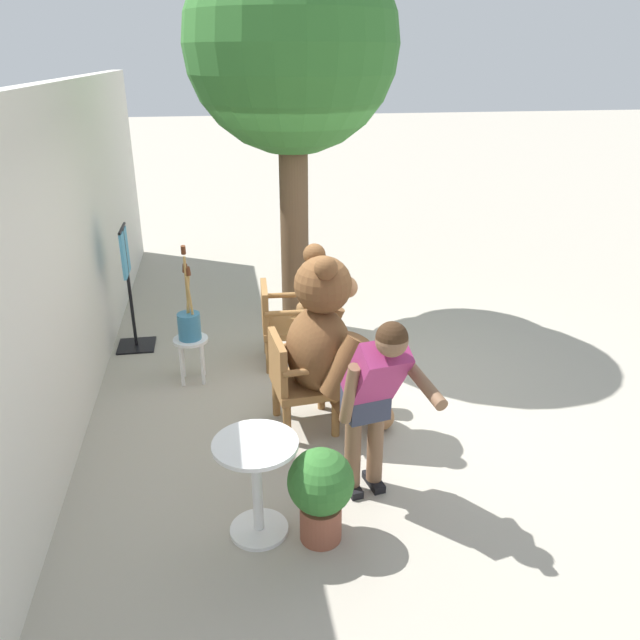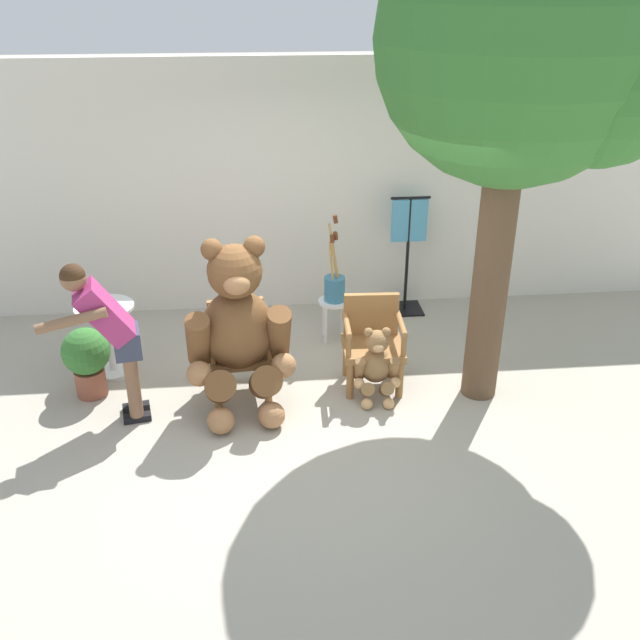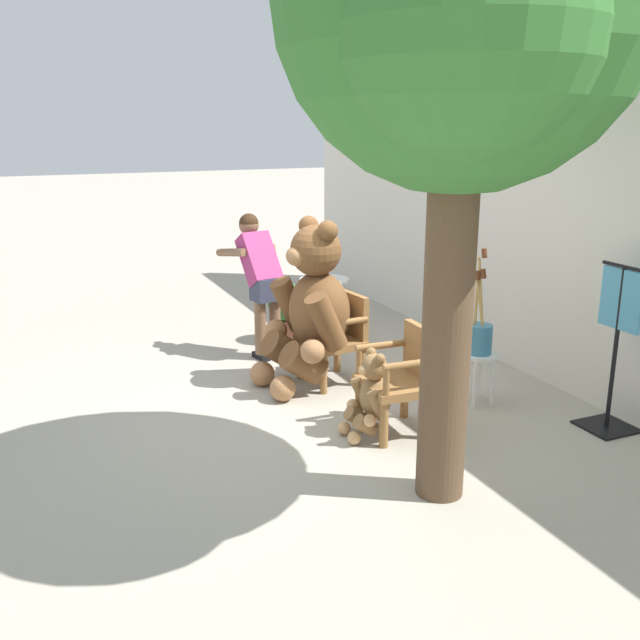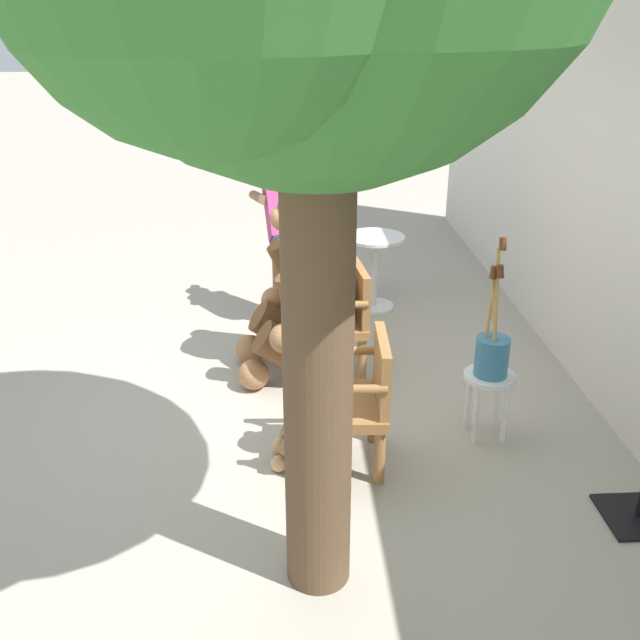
# 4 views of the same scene
# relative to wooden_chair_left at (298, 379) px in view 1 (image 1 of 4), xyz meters

# --- Properties ---
(ground_plane) EXTENTS (60.00, 60.00, 0.00)m
(ground_plane) POSITION_rel_wooden_chair_left_xyz_m (0.63, -0.49, -0.46)
(ground_plane) COLOR #A8A091
(back_wall) EXTENTS (10.00, 0.16, 2.80)m
(back_wall) POSITION_rel_wooden_chair_left_xyz_m (0.63, 1.91, 0.94)
(back_wall) COLOR silver
(back_wall) RESTS_ON ground
(wooden_chair_left) EXTENTS (0.61, 0.57, 0.86)m
(wooden_chair_left) POSITION_rel_wooden_chair_left_xyz_m (0.00, 0.00, 0.00)
(wooden_chair_left) COLOR olive
(wooden_chair_left) RESTS_ON ground
(wooden_chair_right) EXTENTS (0.58, 0.54, 0.86)m
(wooden_chair_right) POSITION_rel_wooden_chair_left_xyz_m (1.25, 0.00, 0.00)
(wooden_chair_right) COLOR olive
(wooden_chair_right) RESTS_ON ground
(teddy_bear_large) EXTENTS (0.96, 0.94, 1.59)m
(teddy_bear_large) POSITION_rel_wooden_chair_left_xyz_m (0.01, -0.27, 0.32)
(teddy_bear_large) COLOR brown
(teddy_bear_large) RESTS_ON ground
(teddy_bear_small) EXTENTS (0.43, 0.41, 0.71)m
(teddy_bear_small) POSITION_rel_wooden_chair_left_xyz_m (1.25, -0.28, -0.11)
(teddy_bear_small) COLOR olive
(teddy_bear_small) RESTS_ON ground
(person_visitor) EXTENTS (0.78, 0.58, 1.50)m
(person_visitor) POSITION_rel_wooden_chair_left_xyz_m (-1.06, -0.39, 0.44)
(person_visitor) COLOR black
(person_visitor) RESTS_ON ground
(white_stool) EXTENTS (0.34, 0.34, 0.46)m
(white_stool) POSITION_rel_wooden_chair_left_xyz_m (1.00, 0.92, -0.11)
(white_stool) COLOR white
(white_stool) RESTS_ON ground
(brush_bucket) EXTENTS (0.22, 0.22, 0.94)m
(brush_bucket) POSITION_rel_wooden_chair_left_xyz_m (1.00, 0.92, 0.17)
(brush_bucket) COLOR teal
(brush_bucket) RESTS_ON white_stool
(round_side_table) EXTENTS (0.56, 0.56, 0.72)m
(round_side_table) POSITION_rel_wooden_chair_left_xyz_m (-1.27, 0.44, -0.01)
(round_side_table) COLOR white
(round_side_table) RESTS_ON ground
(patio_tree) EXTENTS (2.32, 2.21, 4.21)m
(patio_tree) POSITION_rel_wooden_chair_left_xyz_m (2.33, -0.33, 2.57)
(patio_tree) COLOR brown
(patio_tree) RESTS_ON ground
(potted_plant) EXTENTS (0.44, 0.44, 0.68)m
(potted_plant) POSITION_rel_wooden_chair_left_xyz_m (-1.39, 0.03, -0.07)
(potted_plant) COLOR brown
(potted_plant) RESTS_ON ground
(clothing_display_stand) EXTENTS (0.44, 0.40, 1.36)m
(clothing_display_stand) POSITION_rel_wooden_chair_left_xyz_m (1.90, 1.57, 0.26)
(clothing_display_stand) COLOR black
(clothing_display_stand) RESTS_ON ground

